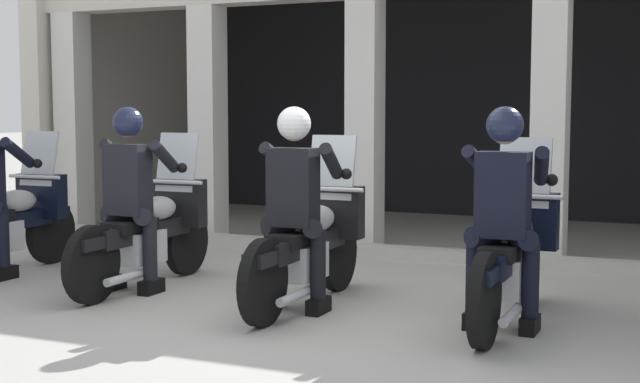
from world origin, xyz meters
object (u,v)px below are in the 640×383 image
Objects in this scene: motorcycle_center at (311,242)px; police_officer_center at (295,191)px; police_officer_right at (504,199)px; police_officer_left at (130,183)px; motorcycle_right at (511,255)px; motorcycle_far_left at (9,221)px; motorcycle_left at (151,230)px.

motorcycle_center is 1.29× the size of police_officer_center.
police_officer_center is 1.60m from police_officer_right.
police_officer_left reaches higher than motorcycle_right.
police_officer_right is (1.60, 0.05, 0.00)m from police_officer_center.
motorcycle_right is at bearing 2.47° from motorcycle_far_left.
motorcycle_left is 1.60m from motorcycle_center.
motorcycle_right is (3.20, 0.24, -0.44)m from police_officer_left.
motorcycle_center is 1.00× the size of motorcycle_right.
police_officer_right is at bearing 7.87° from police_officer_center.
motorcycle_center is at bearing 1.47° from motorcycle_far_left.
motorcycle_right is at bearing 17.85° from police_officer_center.
motorcycle_center is (1.60, -0.09, 0.00)m from motorcycle_left.
motorcycle_far_left and motorcycle_right have the same top height.
police_officer_center and police_officer_right have the same top height.
police_officer_center reaches higher than motorcycle_center.
motorcycle_right is (4.80, -0.02, 0.00)m from motorcycle_far_left.
police_officer_left is 1.00× the size of police_officer_right.
police_officer_right is (3.20, -0.33, 0.44)m from motorcycle_left.
motorcycle_far_left is 1.29× the size of police_officer_left.
motorcycle_left and motorcycle_center have the same top height.
police_officer_left is 0.78× the size of motorcycle_right.
police_officer_center is at bearing -3.58° from motorcycle_far_left.
motorcycle_left is 0.52m from police_officer_left.
motorcycle_far_left is 3.20m from motorcycle_center.
motorcycle_left is 3.24m from police_officer_right.
police_officer_left and police_officer_center have the same top height.
motorcycle_center is 0.52m from police_officer_center.
motorcycle_left is 1.29× the size of police_officer_left.
motorcycle_center is (3.20, -0.07, 0.00)m from motorcycle_far_left.
motorcycle_center is at bearing 178.79° from motorcycle_right.
police_officer_right is (4.80, -0.30, 0.44)m from motorcycle_far_left.
motorcycle_left is at bearing 95.58° from police_officer_left.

